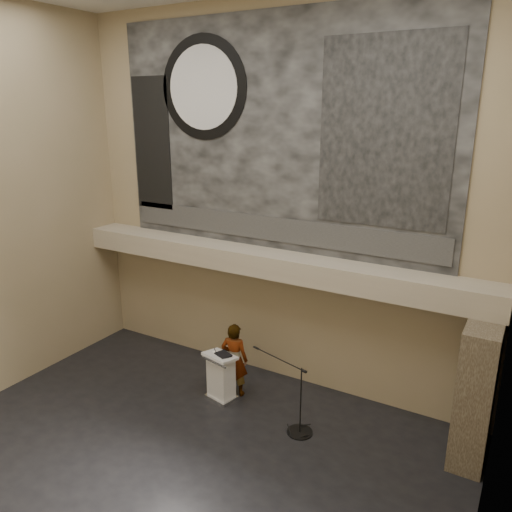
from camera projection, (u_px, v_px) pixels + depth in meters
The scene contains 18 objects.
floor at pixel (168, 469), 9.04m from camera, with size 10.00×10.00×0.00m, color black.
wall_back at pixel (274, 202), 11.13m from camera, with size 10.00×0.02×8.50m, color #8C7C58.
wall_right at pixel (506, 303), 5.42m from camera, with size 0.02×8.00×8.50m, color #8C7C58.
soffit at pixel (265, 262), 11.18m from camera, with size 10.00×0.80×0.50m, color gray.
sprinkler_left at pixel (206, 264), 11.98m from camera, with size 0.04×0.04×0.06m, color #B2893D.
sprinkler_right at pixel (344, 290), 10.30m from camera, with size 0.04×0.04×0.06m, color #B2893D.
banner at pixel (274, 136), 10.69m from camera, with size 8.00×0.05×5.00m, color black.
banner_text_strip at pixel (272, 229), 11.25m from camera, with size 7.76×0.02×0.55m, color #2E2E2E.
banner_clock_rim at pixel (203, 88), 11.23m from camera, with size 2.30×2.30×0.02m, color black.
banner_clock_face at pixel (203, 88), 11.21m from camera, with size 1.84×1.84×0.02m, color silver.
banner_building_print at pixel (384, 134), 9.48m from camera, with size 2.60×0.02×3.60m, color black.
banner_brick_print at pixel (152, 144), 12.37m from camera, with size 1.10×0.02×3.20m, color black.
stone_pier at pixel (476, 391), 9.04m from camera, with size 0.60×1.40×2.70m, color #413528.
lectern at pixel (221, 377), 11.06m from camera, with size 0.79×0.63×1.13m.
binder at pixel (223, 355), 10.86m from camera, with size 0.33×0.26×0.04m, color black.
papers at pixel (216, 354), 10.89m from camera, with size 0.21×0.28×0.01m, color white.
speaker_person at pixel (234, 359), 11.18m from camera, with size 0.63×0.41×1.72m, color white.
mic_stand at pixel (298, 422), 10.02m from camera, with size 1.55×0.64×1.46m.
Camera 1 is at (5.16, -5.73, 6.31)m, focal length 35.00 mm.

